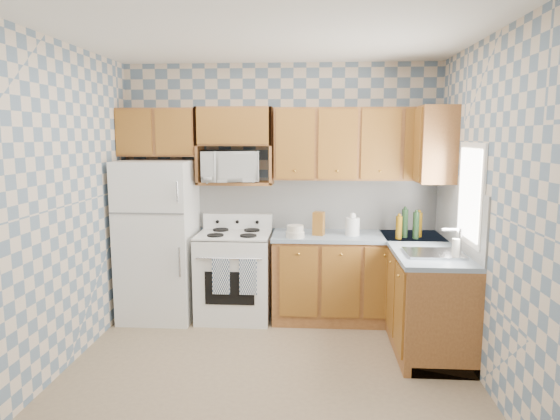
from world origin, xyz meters
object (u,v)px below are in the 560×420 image
at_px(refrigerator, 159,240).
at_px(electric_kettle, 353,227).
at_px(microwave, 229,166).
at_px(stove_body, 235,276).

height_order(refrigerator, electric_kettle, refrigerator).
bearing_deg(refrigerator, microwave, 11.92).
xyz_separation_m(stove_body, microwave, (-0.07, 0.13, 1.16)).
bearing_deg(microwave, stove_body, -76.01).
relative_size(refrigerator, electric_kettle, 9.23).
height_order(microwave, electric_kettle, microwave).
distance_m(stove_body, microwave, 1.17).
xyz_separation_m(stove_body, electric_kettle, (1.23, -0.03, 0.56)).
bearing_deg(electric_kettle, stove_body, 178.67).
height_order(stove_body, electric_kettle, electric_kettle).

